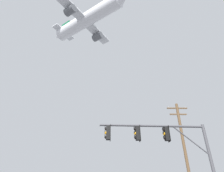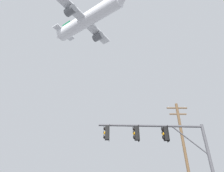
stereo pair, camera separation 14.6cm
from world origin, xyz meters
name	(u,v)px [view 1 (the left image)]	position (x,y,z in m)	size (l,w,h in m)	color
signal_pole_near	(163,142)	(2.83, 7.86, 4.44)	(7.18, 0.65, 5.66)	#4C4C51
utility_pole	(184,148)	(6.65, 14.29, 5.30)	(2.20, 0.28, 10.00)	brown
airplane	(87,20)	(-8.28, 38.00, 50.45)	(27.21, 21.47, 8.37)	white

